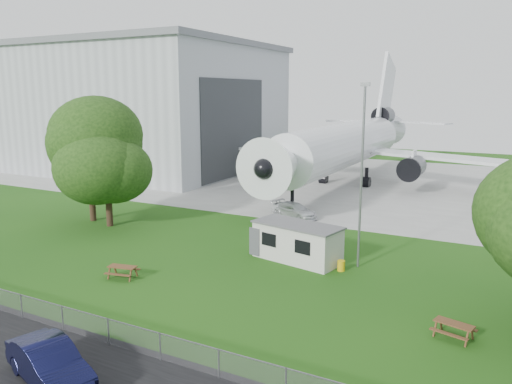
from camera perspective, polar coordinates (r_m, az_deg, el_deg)
The scene contains 14 objects.
ground at distance 32.49m, azimuth -5.90°, elevation -9.49°, with size 160.00×160.00×0.00m, color #295D16.
asphalt_strip at distance 23.85m, azimuth -24.40°, elevation -18.59°, with size 120.00×8.00×0.02m, color black.
concrete_apron at distance 66.45m, azimuth 12.49°, elevation 1.09°, with size 120.00×46.00×0.03m, color #B7B7B2.
hangar at distance 82.27m, azimuth -14.40°, elevation 9.50°, with size 43.00×31.00×18.55m.
airliner at distance 64.25m, azimuth 10.46°, elevation 5.56°, with size 46.36×47.73×17.69m.
site_cabin at distance 34.85m, azimuth 4.75°, elevation -5.73°, with size 6.96×3.89×2.62m.
picnic_west at distance 33.10m, azimuth -14.97°, elevation -9.43°, with size 1.80×1.50×0.76m, color brown, non-canonical shape.
picnic_east at distance 26.53m, azimuth 21.58°, elevation -15.23°, with size 1.80×1.50×0.76m, color brown, non-canonical shape.
fence at distance 25.83m, azimuth -18.08°, elevation -15.74°, with size 58.00×0.04×1.30m, color gray.
lamp_mast at distance 33.07m, azimuth 11.95°, elevation 1.48°, with size 0.16×0.16×12.00m, color slate.
tree_west_big at distance 46.87m, azimuth -18.62°, elevation 5.47°, with size 8.66×8.66×11.56m.
tree_west_small at distance 44.71m, azimuth -16.70°, elevation 2.77°, with size 7.58×7.58×9.03m.
car_centre_sedan at distance 22.69m, azimuth -22.51°, elevation -17.67°, with size 1.77×5.07×1.67m, color black.
car_apron_van at distance 46.70m, azimuth 4.40°, elevation -2.11°, with size 1.94×4.78×1.39m, color white.
Camera 1 is at (16.96, -25.21, 11.50)m, focal length 35.00 mm.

